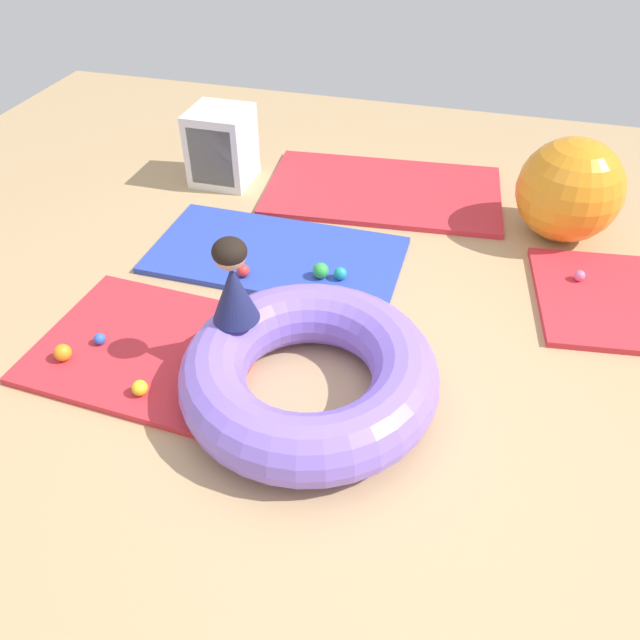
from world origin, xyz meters
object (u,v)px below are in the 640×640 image
object	(u,v)px
play_ball_red	(243,271)
exercise_ball_large	(570,190)
play_ball_yellow	(140,388)
play_ball_teal	(340,274)
inflatable_cushion	(309,374)
play_ball_green	(321,271)
storage_cube	(221,147)
play_ball_pink	(579,276)
child_in_navy	(233,282)
play_ball_orange	(63,353)
play_ball_blue	(100,339)

from	to	relation	value
play_ball_red	exercise_ball_large	distance (m)	2.21
play_ball_yellow	play_ball_teal	xyz separation A→B (m)	(0.72, 1.21, -0.00)
inflatable_cushion	play_ball_green	size ratio (longest dim) A/B	12.76
storage_cube	play_ball_pink	bearing A→B (deg)	-14.90
exercise_ball_large	child_in_navy	bearing A→B (deg)	-132.35
play_ball_pink	play_ball_orange	bearing A→B (deg)	-151.02
play_ball_yellow	play_ball_pink	bearing A→B (deg)	36.56
exercise_ball_large	play_ball_teal	bearing A→B (deg)	-143.84
play_ball_green	play_ball_red	bearing A→B (deg)	-166.11
play_ball_blue	play_ball_pink	distance (m)	2.85
play_ball_pink	exercise_ball_large	distance (m)	0.65
inflatable_cushion	child_in_navy	world-z (taller)	child_in_navy
play_ball_yellow	play_ball_red	xyz separation A→B (m)	(0.13, 1.08, 0.00)
child_in_navy	storage_cube	bearing A→B (deg)	177.11
play_ball_red	play_ball_pink	bearing A→B (deg)	14.27
play_ball_pink	exercise_ball_large	world-z (taller)	exercise_ball_large
play_ball_blue	play_ball_green	size ratio (longest dim) A/B	0.64
play_ball_red	play_ball_pink	size ratio (longest dim) A/B	1.18
play_ball_green	play_ball_orange	size ratio (longest dim) A/B	1.08
child_in_navy	play_ball_red	size ratio (longest dim) A/B	5.69
inflatable_cushion	play_ball_teal	world-z (taller)	inflatable_cushion
play_ball_yellow	play_ball_pink	distance (m)	2.67
play_ball_green	inflatable_cushion	bearing A→B (deg)	-77.89
child_in_navy	play_ball_green	bearing A→B (deg)	138.13
play_ball_pink	storage_cube	bearing A→B (deg)	165.10
play_ball_yellow	play_ball_teal	distance (m)	1.41
inflatable_cushion	storage_cube	world-z (taller)	storage_cube
play_ball_red	play_ball_orange	xyz separation A→B (m)	(-0.65, -0.96, 0.01)
inflatable_cushion	play_ball_red	xyz separation A→B (m)	(-0.67, 0.84, -0.08)
inflatable_cushion	play_ball_blue	xyz separation A→B (m)	(-1.20, 0.04, -0.09)
play_ball_red	exercise_ball_large	size ratio (longest dim) A/B	0.12
inflatable_cushion	play_ball_red	bearing A→B (deg)	128.67
inflatable_cushion	play_ball_blue	bearing A→B (deg)	177.92
play_ball_red	play_ball_teal	size ratio (longest dim) A/B	1.01
inflatable_cushion	exercise_ball_large	world-z (taller)	exercise_ball_large
play_ball_yellow	play_ball_pink	size ratio (longest dim) A/B	1.18
child_in_navy	play_ball_green	distance (m)	0.97
inflatable_cushion	play_ball_pink	distance (m)	1.90
inflatable_cushion	child_in_navy	xyz separation A→B (m)	(-0.41, 0.13, 0.39)
play_ball_orange	play_ball_pink	distance (m)	3.03
inflatable_cushion	play_ball_pink	xyz separation A→B (m)	(1.34, 1.35, -0.09)
play_ball_red	play_ball_orange	world-z (taller)	play_ball_orange
play_ball_yellow	play_ball_blue	bearing A→B (deg)	144.23
inflatable_cushion	play_ball_red	distance (m)	1.08
inflatable_cushion	play_ball_orange	distance (m)	1.33
play_ball_orange	storage_cube	size ratio (longest dim) A/B	0.16
play_ball_yellow	exercise_ball_large	distance (m)	2.98
inflatable_cushion	play_ball_yellow	bearing A→B (deg)	-163.52
child_in_navy	play_ball_orange	bearing A→B (deg)	-102.32
play_ball_orange	exercise_ball_large	xyz separation A→B (m)	(2.55, 2.05, 0.26)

